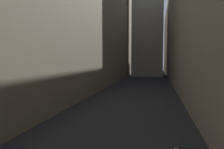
% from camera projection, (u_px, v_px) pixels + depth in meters
% --- Properties ---
extents(ground_plane, '(264.00, 264.00, 0.00)m').
position_uv_depth(ground_plane, '(142.00, 85.00, 39.82)').
color(ground_plane, '#232326').
extents(building_block_left, '(10.76, 108.00, 25.97)m').
position_uv_depth(building_block_left, '(88.00, 18.00, 43.12)').
color(building_block_left, gray).
rests_on(building_block_left, ground).
extents(building_block_right, '(15.83, 108.00, 21.28)m').
position_uv_depth(building_block_right, '(219.00, 26.00, 38.29)').
color(building_block_right, gray).
rests_on(building_block_right, ground).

